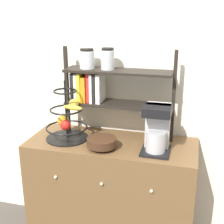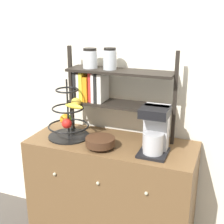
{
  "view_description": "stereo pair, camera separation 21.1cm",
  "coord_description": "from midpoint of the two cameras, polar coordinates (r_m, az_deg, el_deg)",
  "views": [
    {
      "loc": [
        0.53,
        -1.69,
        1.75
      ],
      "look_at": [
        0.0,
        0.24,
        1.09
      ],
      "focal_mm": 50.0,
      "sensor_mm": 36.0,
      "label": 1
    },
    {
      "loc": [
        0.73,
        -1.63,
        1.75
      ],
      "look_at": [
        0.0,
        0.24,
        1.09
      ],
      "focal_mm": 50.0,
      "sensor_mm": 36.0,
      "label": 2
    }
  ],
  "objects": [
    {
      "name": "shelf_hutch",
      "position": [
        2.21,
        -4.6,
        5.37
      ],
      "size": [
        0.8,
        0.2,
        0.64
      ],
      "color": "black",
      "rests_on": "sideboard"
    },
    {
      "name": "coffee_maker",
      "position": [
        2.0,
        5.26,
        -3.15
      ],
      "size": [
        0.18,
        0.2,
        0.32
      ],
      "color": "black",
      "rests_on": "sideboard"
    },
    {
      "name": "wooden_bowl",
      "position": [
        2.08,
        -4.8,
        -5.63
      ],
      "size": [
        0.2,
        0.2,
        0.07
      ],
      "color": "#422819",
      "rests_on": "sideboard"
    },
    {
      "name": "fruit_stand",
      "position": [
        2.24,
        -10.98,
        -1.61
      ],
      "size": [
        0.3,
        0.3,
        0.43
      ],
      "color": "black",
      "rests_on": "sideboard"
    },
    {
      "name": "sideboard",
      "position": [
        2.4,
        -2.69,
        -15.08
      ],
      "size": [
        1.18,
        0.49,
        0.86
      ],
      "color": "brown",
      "rests_on": "ground_plane"
    },
    {
      "name": "wall_back",
      "position": [
        2.31,
        -0.87,
        7.1
      ],
      "size": [
        7.0,
        0.05,
        2.6
      ],
      "primitive_type": "cube",
      "color": "silver",
      "rests_on": "ground_plane"
    }
  ]
}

